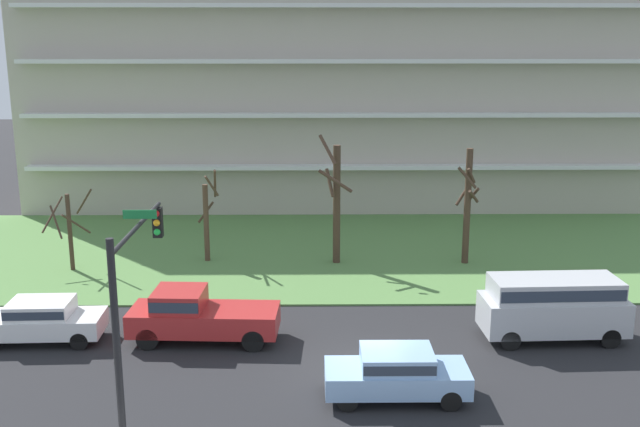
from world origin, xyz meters
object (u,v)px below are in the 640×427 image
(tree_center, at_px, (336,201))
(van_silver_near_left, at_px, (554,303))
(tree_far_left, at_px, (69,228))
(tree_left, at_px, (207,218))
(tree_right, at_px, (468,204))
(pickup_red_center_right, at_px, (198,314))
(sedan_blue_center_left, at_px, (397,372))
(sedan_white_near_right, at_px, (42,319))
(traffic_signal_mast, at_px, (134,295))

(tree_center, height_order, van_silver_near_left, tree_center)
(tree_center, bearing_deg, tree_far_left, -175.60)
(tree_left, distance_m, tree_right, 12.74)
(tree_left, bearing_deg, pickup_red_center_right, -84.30)
(sedan_blue_center_left, distance_m, sedan_white_near_right, 13.25)
(tree_center, bearing_deg, tree_left, 175.91)
(sedan_blue_center_left, xyz_separation_m, sedan_white_near_right, (-12.46, 4.50, 0.00))
(sedan_blue_center_left, relative_size, pickup_red_center_right, 0.80)
(tree_center, height_order, traffic_signal_mast, tree_center)
(tree_far_left, height_order, tree_right, tree_right)
(sedan_white_near_right, distance_m, traffic_signal_mast, 9.66)
(tree_far_left, relative_size, tree_right, 0.70)
(tree_right, height_order, sedan_white_near_right, tree_right)
(van_silver_near_left, distance_m, pickup_red_center_right, 13.03)
(tree_right, xyz_separation_m, sedan_blue_center_left, (-4.96, -13.75, -2.16))
(tree_far_left, distance_m, traffic_signal_mast, 17.23)
(tree_far_left, bearing_deg, tree_right, 2.66)
(tree_left, bearing_deg, tree_right, -2.44)
(tree_left, distance_m, sedan_blue_center_left, 16.31)
(sedan_white_near_right, bearing_deg, tree_right, -153.87)
(sedan_blue_center_left, height_order, sedan_white_near_right, same)
(pickup_red_center_right, bearing_deg, sedan_white_near_right, 3.01)
(sedan_white_near_right, bearing_deg, traffic_signal_mast, 124.22)
(tree_center, relative_size, tree_right, 1.11)
(sedan_blue_center_left, height_order, traffic_signal_mast, traffic_signal_mast)
(tree_center, xyz_separation_m, traffic_signal_mast, (-5.75, -16.61, 1.18))
(tree_center, xyz_separation_m, van_silver_near_left, (7.68, -9.34, -1.82))
(tree_far_left, xyz_separation_m, tree_right, (19.02, 0.88, 0.88))
(sedan_blue_center_left, bearing_deg, tree_far_left, 137.62)
(pickup_red_center_right, relative_size, sedan_white_near_right, 1.23)
(tree_right, distance_m, van_silver_near_left, 9.48)
(tree_center, bearing_deg, sedan_blue_center_left, -84.13)
(tree_far_left, bearing_deg, tree_center, 4.40)
(tree_left, height_order, sedan_blue_center_left, tree_left)
(tree_far_left, distance_m, tree_right, 19.06)
(pickup_red_center_right, xyz_separation_m, sedan_white_near_right, (-5.69, -0.01, -0.14))
(tree_left, height_order, tree_right, tree_right)
(sedan_blue_center_left, relative_size, sedan_white_near_right, 0.99)
(tree_center, distance_m, traffic_signal_mast, 17.61)
(pickup_red_center_right, bearing_deg, tree_right, -138.90)
(van_silver_near_left, xyz_separation_m, traffic_signal_mast, (-13.43, -7.27, 3.00))
(tree_left, distance_m, sedan_white_near_right, 10.95)
(tree_right, distance_m, traffic_signal_mast, 20.54)
(tree_left, xyz_separation_m, sedan_blue_center_left, (7.74, -14.29, -1.38))
(tree_left, bearing_deg, traffic_signal_mast, -88.07)
(traffic_signal_mast, bearing_deg, tree_left, 91.93)
(tree_left, height_order, pickup_red_center_right, tree_left)
(tree_left, xyz_separation_m, traffic_signal_mast, (0.58, -17.06, 2.14))
(tree_right, bearing_deg, van_silver_near_left, -82.00)
(tree_left, xyz_separation_m, sedan_white_near_right, (-4.72, -9.79, -1.38))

